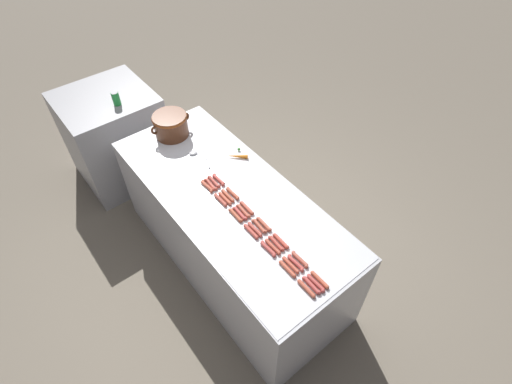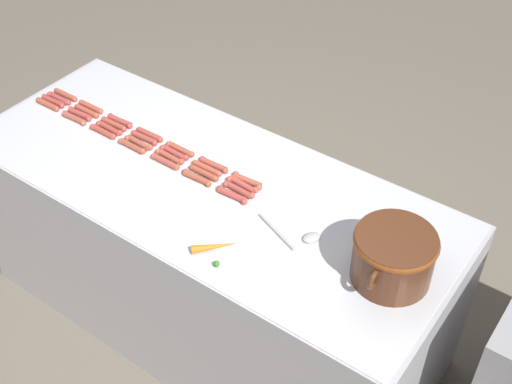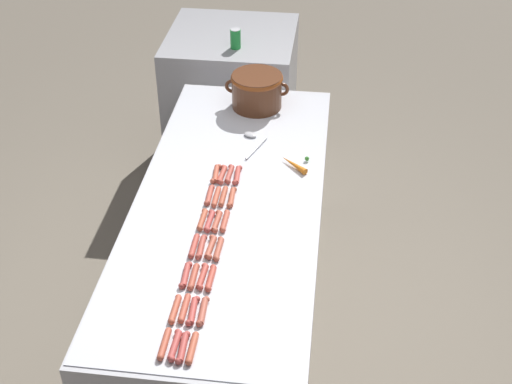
# 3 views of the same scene
# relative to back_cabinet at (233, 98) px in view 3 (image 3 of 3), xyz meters

# --- Properties ---
(ground_plane) EXTENTS (20.00, 20.00, 0.00)m
(ground_plane) POSITION_rel_back_cabinet_xyz_m (0.24, -1.64, -0.48)
(ground_plane) COLOR #756B5B
(griddle_counter) EXTENTS (0.87, 2.13, 0.88)m
(griddle_counter) POSITION_rel_back_cabinet_xyz_m (0.24, -1.64, -0.04)
(griddle_counter) COLOR #BCBCC1
(griddle_counter) RESTS_ON ground_plane
(back_cabinet) EXTENTS (0.83, 0.80, 0.95)m
(back_cabinet) POSITION_rel_back_cabinet_xyz_m (0.00, 0.00, 0.00)
(back_cabinet) COLOR #A0A0A4
(back_cabinet) RESTS_ON ground_plane
(hot_dog_0) EXTENTS (0.03, 0.15, 0.03)m
(hot_dog_0) POSITION_rel_back_cabinet_xyz_m (0.15, -2.56, 0.42)
(hot_dog_0) COLOR #B6513B
(hot_dog_0) RESTS_ON griddle_counter
(hot_dog_1) EXTENTS (0.03, 0.15, 0.03)m
(hot_dog_1) POSITION_rel_back_cabinet_xyz_m (0.15, -2.39, 0.42)
(hot_dog_1) COLOR #B7523B
(hot_dog_1) RESTS_ON griddle_counter
(hot_dog_2) EXTENTS (0.03, 0.15, 0.03)m
(hot_dog_2) POSITION_rel_back_cabinet_xyz_m (0.15, -2.20, 0.42)
(hot_dog_2) COLOR #B34640
(hot_dog_2) RESTS_ON griddle_counter
(hot_dog_3) EXTENTS (0.03, 0.15, 0.03)m
(hot_dog_3) POSITION_rel_back_cabinet_xyz_m (0.15, -2.02, 0.42)
(hot_dog_3) COLOR #B2473C
(hot_dog_3) RESTS_ON griddle_counter
(hot_dog_4) EXTENTS (0.03, 0.15, 0.03)m
(hot_dog_4) POSITION_rel_back_cabinet_xyz_m (0.15, -1.84, 0.42)
(hot_dog_4) COLOR #B05238
(hot_dog_4) RESTS_ON griddle_counter
(hot_dog_5) EXTENTS (0.03, 0.15, 0.03)m
(hot_dog_5) POSITION_rel_back_cabinet_xyz_m (0.15, -1.66, 0.42)
(hot_dog_5) COLOR #B14E3F
(hot_dog_5) RESTS_ON griddle_counter
(hot_dog_6) EXTENTS (0.04, 0.15, 0.03)m
(hot_dog_6) POSITION_rel_back_cabinet_xyz_m (0.15, -1.49, 0.42)
(hot_dog_6) COLOR #B6533D
(hot_dog_6) RESTS_ON griddle_counter
(hot_dog_7) EXTENTS (0.03, 0.15, 0.03)m
(hot_dog_7) POSITION_rel_back_cabinet_xyz_m (0.19, -2.56, 0.42)
(hot_dog_7) COLOR #B24440
(hot_dog_7) RESTS_ON griddle_counter
(hot_dog_8) EXTENTS (0.03, 0.15, 0.03)m
(hot_dog_8) POSITION_rel_back_cabinet_xyz_m (0.19, -2.38, 0.42)
(hot_dog_8) COLOR #B8503C
(hot_dog_8) RESTS_ON griddle_counter
(hot_dog_9) EXTENTS (0.03, 0.15, 0.03)m
(hot_dog_9) POSITION_rel_back_cabinet_xyz_m (0.19, -2.20, 0.42)
(hot_dog_9) COLOR #AF4D3A
(hot_dog_9) RESTS_ON griddle_counter
(hot_dog_10) EXTENTS (0.03, 0.15, 0.03)m
(hot_dog_10) POSITION_rel_back_cabinet_xyz_m (0.18, -2.02, 0.42)
(hot_dog_10) COLOR #AD493D
(hot_dog_10) RESTS_ON griddle_counter
(hot_dog_11) EXTENTS (0.03, 0.15, 0.03)m
(hot_dog_11) POSITION_rel_back_cabinet_xyz_m (0.19, -1.85, 0.42)
(hot_dog_11) COLOR #B34540
(hot_dog_11) RESTS_ON griddle_counter
(hot_dog_12) EXTENTS (0.03, 0.15, 0.03)m
(hot_dog_12) POSITION_rel_back_cabinet_xyz_m (0.19, -1.67, 0.42)
(hot_dog_12) COLOR #B8533D
(hot_dog_12) RESTS_ON griddle_counter
(hot_dog_13) EXTENTS (0.04, 0.15, 0.03)m
(hot_dog_13) POSITION_rel_back_cabinet_xyz_m (0.18, -1.49, 0.42)
(hot_dog_13) COLOR #B64D3F
(hot_dog_13) RESTS_ON griddle_counter
(hot_dog_14) EXTENTS (0.03, 0.15, 0.03)m
(hot_dog_14) POSITION_rel_back_cabinet_xyz_m (0.22, -2.57, 0.42)
(hot_dog_14) COLOR #B0443F
(hot_dog_14) RESTS_ON griddle_counter
(hot_dog_15) EXTENTS (0.03, 0.15, 0.03)m
(hot_dog_15) POSITION_rel_back_cabinet_xyz_m (0.22, -2.39, 0.42)
(hot_dog_15) COLOR #B64540
(hot_dog_15) RESTS_ON griddle_counter
(hot_dog_16) EXTENTS (0.03, 0.15, 0.03)m
(hot_dog_16) POSITION_rel_back_cabinet_xyz_m (0.22, -2.20, 0.42)
(hot_dog_16) COLOR #B3463B
(hot_dog_16) RESTS_ON griddle_counter
(hot_dog_17) EXTENTS (0.03, 0.15, 0.03)m
(hot_dog_17) POSITION_rel_back_cabinet_xyz_m (0.22, -2.02, 0.42)
(hot_dog_17) COLOR #AE533F
(hot_dog_17) RESTS_ON griddle_counter
(hot_dog_18) EXTENTS (0.03, 0.15, 0.03)m
(hot_dog_18) POSITION_rel_back_cabinet_xyz_m (0.22, -1.85, 0.42)
(hot_dog_18) COLOR #AE523E
(hot_dog_18) RESTS_ON griddle_counter
(hot_dog_19) EXTENTS (0.03, 0.15, 0.03)m
(hot_dog_19) POSITION_rel_back_cabinet_xyz_m (0.22, -1.66, 0.42)
(hot_dog_19) COLOR #AC4F38
(hot_dog_19) RESTS_ON griddle_counter
(hot_dog_20) EXTENTS (0.03, 0.15, 0.03)m
(hot_dog_20) POSITION_rel_back_cabinet_xyz_m (0.22, -1.48, 0.42)
(hot_dog_20) COLOR #AC493E
(hot_dog_20) RESTS_ON griddle_counter
(hot_dog_21) EXTENTS (0.03, 0.15, 0.03)m
(hot_dog_21) POSITION_rel_back_cabinet_xyz_m (0.25, -2.56, 0.42)
(hot_dog_21) COLOR #B8533A
(hot_dog_21) RESTS_ON griddle_counter
(hot_dog_22) EXTENTS (0.03, 0.15, 0.03)m
(hot_dog_22) POSITION_rel_back_cabinet_xyz_m (0.26, -2.38, 0.42)
(hot_dog_22) COLOR #AF5341
(hot_dog_22) RESTS_ON griddle_counter
(hot_dog_23) EXTENTS (0.03, 0.15, 0.03)m
(hot_dog_23) POSITION_rel_back_cabinet_xyz_m (0.26, -2.20, 0.42)
(hot_dog_23) COLOR #B84738
(hot_dog_23) RESTS_ON griddle_counter
(hot_dog_24) EXTENTS (0.03, 0.15, 0.03)m
(hot_dog_24) POSITION_rel_back_cabinet_xyz_m (0.26, -2.03, 0.42)
(hot_dog_24) COLOR #AC513D
(hot_dog_24) RESTS_ON griddle_counter
(hot_dog_25) EXTENTS (0.03, 0.15, 0.03)m
(hot_dog_25) POSITION_rel_back_cabinet_xyz_m (0.25, -1.84, 0.42)
(hot_dog_25) COLOR #B24F3C
(hot_dog_25) RESTS_ON griddle_counter
(hot_dog_26) EXTENTS (0.03, 0.15, 0.03)m
(hot_dog_26) POSITION_rel_back_cabinet_xyz_m (0.26, -1.67, 0.42)
(hot_dog_26) COLOR #AE5039
(hot_dog_26) RESTS_ON griddle_counter
(hot_dog_27) EXTENTS (0.03, 0.15, 0.03)m
(hot_dog_27) POSITION_rel_back_cabinet_xyz_m (0.26, -1.49, 0.42)
(hot_dog_27) COLOR #B6473E
(hot_dog_27) RESTS_ON griddle_counter
(bean_pot) EXTENTS (0.36, 0.29, 0.19)m
(bean_pot) POSITION_rel_back_cabinet_xyz_m (0.27, -0.79, 0.51)
(bean_pot) COLOR #562D19
(bean_pot) RESTS_ON griddle_counter
(serving_spoon) EXTENTS (0.13, 0.26, 0.02)m
(serving_spoon) POSITION_rel_back_cabinet_xyz_m (0.29, -1.15, 0.41)
(serving_spoon) COLOR #B7B7BC
(serving_spoon) RESTS_ON griddle_counter
(carrot) EXTENTS (0.15, 0.14, 0.03)m
(carrot) POSITION_rel_back_cabinet_xyz_m (0.53, -1.36, 0.42)
(carrot) COLOR orange
(carrot) RESTS_ON griddle_counter
(soda_can) EXTENTS (0.07, 0.07, 0.13)m
(soda_can) POSITION_rel_back_cabinet_xyz_m (0.06, -0.21, 0.54)
(soda_can) COLOR #1E8C38
(soda_can) RESTS_ON back_cabinet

